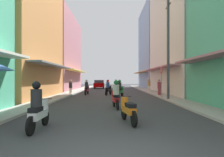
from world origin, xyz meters
The scene contains 20 objects.
ground_plane centered at (0.00, 15.90, 0.00)m, with size 87.57×87.57×0.00m, color #38383A.
sidewalk_left centered at (-4.78, 15.90, 0.06)m, with size 1.52×47.80×0.12m, color #ADA89E.
sidewalk_right centered at (4.78, 15.90, 0.06)m, with size 1.52×47.80×0.12m, color #ADA89E.
building_left_mid centered at (-8.53, 13.22, 6.42)m, with size 7.05×9.77×12.86m.
building_left_far centered at (-8.53, 24.74, 5.37)m, with size 7.05×12.37×10.76m.
building_right_mid centered at (8.53, 18.11, 8.20)m, with size 7.05×13.45×16.41m.
building_right_far centered at (8.53, 31.21, 7.17)m, with size 7.05×11.57×14.36m.
motorbike_green centered at (0.70, 13.84, 0.70)m, with size 0.77×1.73×1.58m.
motorbike_orange centered at (0.58, 3.83, 0.50)m, with size 0.63×1.79×0.96m.
motorbike_silver centered at (0.48, 18.50, 0.70)m, with size 0.78×1.73×1.58m.
motorbike_white centered at (-2.39, 2.80, 0.70)m, with size 0.55×1.81×1.58m.
motorbike_red centered at (0.18, 7.37, 0.70)m, with size 0.56×1.80×1.58m.
motorbike_maroon centered at (-2.63, 16.48, 0.70)m, with size 0.55×1.81×1.58m.
motorbike_black centered at (-0.40, 16.28, 0.70)m, with size 0.76×1.74×1.58m.
parked_car centered at (-2.26, 30.36, 0.74)m, with size 1.85×4.14×1.45m.
pedestrian_midway centered at (4.59, 20.55, 0.98)m, with size 0.44×0.44×1.75m.
pedestrian_foreground centered at (-4.33, 16.59, 0.77)m, with size 0.34×0.34×1.54m.
pedestrian_far centered at (4.48, 14.94, 0.81)m, with size 0.34×0.34×1.62m.
utility_pole centered at (4.27, 11.29, 3.99)m, with size 0.20×1.20×7.82m.
street_sign_no_entry centered at (4.17, 12.95, 1.72)m, with size 0.07×0.60×2.65m.
Camera 1 is at (-0.02, -3.40, 1.65)m, focal length 30.93 mm.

